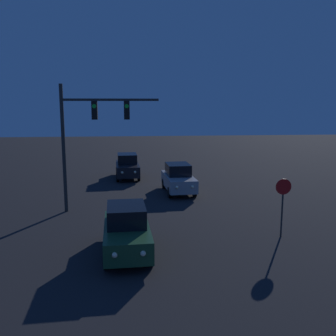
{
  "coord_description": "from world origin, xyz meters",
  "views": [
    {
      "loc": [
        -1.47,
        -2.73,
        5.42
      ],
      "look_at": [
        0.0,
        13.16,
        2.65
      ],
      "focal_mm": 40.0,
      "sensor_mm": 36.0,
      "label": 1
    }
  ],
  "objects_px": {
    "car_near": "(127,230)",
    "car_far": "(127,166)",
    "stop_sign": "(283,197)",
    "traffic_signal_mast": "(87,128)",
    "car_mid": "(178,178)"
  },
  "relations": [
    {
      "from": "car_near",
      "to": "car_far",
      "type": "relative_size",
      "value": 1.0
    },
    {
      "from": "car_far",
      "to": "traffic_signal_mast",
      "type": "xyz_separation_m",
      "value": [
        -1.77,
        -8.47,
        3.35
      ]
    },
    {
      "from": "car_far",
      "to": "stop_sign",
      "type": "distance_m",
      "value": 14.56
    },
    {
      "from": "car_mid",
      "to": "car_near",
      "type": "bearing_deg",
      "value": 68.56
    },
    {
      "from": "stop_sign",
      "to": "car_far",
      "type": "bearing_deg",
      "value": 116.41
    },
    {
      "from": "car_far",
      "to": "car_mid",
      "type": "bearing_deg",
      "value": 119.89
    },
    {
      "from": "traffic_signal_mast",
      "to": "car_near",
      "type": "bearing_deg",
      "value": -70.92
    },
    {
      "from": "traffic_signal_mast",
      "to": "stop_sign",
      "type": "relative_size",
      "value": 2.61
    },
    {
      "from": "traffic_signal_mast",
      "to": "stop_sign",
      "type": "bearing_deg",
      "value": -28.87
    },
    {
      "from": "car_near",
      "to": "traffic_signal_mast",
      "type": "height_order",
      "value": "traffic_signal_mast"
    },
    {
      "from": "car_near",
      "to": "car_far",
      "type": "bearing_deg",
      "value": -92.16
    },
    {
      "from": "car_near",
      "to": "car_far",
      "type": "height_order",
      "value": "same"
    },
    {
      "from": "car_far",
      "to": "stop_sign",
      "type": "height_order",
      "value": "stop_sign"
    },
    {
      "from": "car_near",
      "to": "car_far",
      "type": "xyz_separation_m",
      "value": [
        -0.18,
        14.13,
        0.0
      ]
    },
    {
      "from": "car_far",
      "to": "stop_sign",
      "type": "relative_size",
      "value": 1.67
    }
  ]
}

